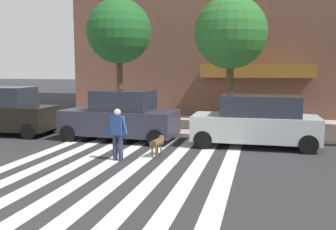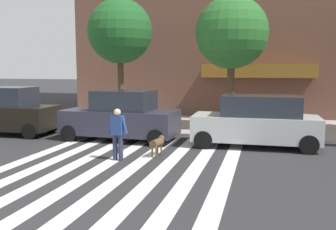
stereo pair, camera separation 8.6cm
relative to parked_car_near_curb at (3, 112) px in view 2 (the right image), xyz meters
The scene contains 10 objects.
ground_plane 7.88m from the parked_car_near_curb, 36.86° to the right, with size 160.00×160.00×0.00m, color #2B2B2D.
sidewalk_far 7.59m from the parked_car_near_curb, 33.93° to the left, with size 80.00×6.00×0.15m, color #B1A2A1.
crosswalk_stripes 8.48m from the parked_car_near_curb, 33.82° to the right, with size 6.75×11.19×0.01m.
parked_car_near_curb is the anchor object (origin of this frame).
parked_car_behind_first 5.55m from the parked_car_near_curb, ahead, with size 4.64×2.15×2.01m.
parked_car_third_in_line 10.86m from the parked_car_near_curb, ahead, with size 4.57×1.99×1.90m.
street_tree_nearest 6.45m from the parked_car_near_curb, 35.96° to the left, with size 3.10×3.10×6.04m.
street_tree_middle 10.63m from the parked_car_near_curb, 16.94° to the left, with size 3.20×3.20×5.90m.
pedestrian_dog_walker 7.45m from the parked_car_near_curb, 25.90° to the right, with size 0.71×0.29×1.64m.
dog_on_leash 8.11m from the parked_car_near_curb, 17.04° to the right, with size 0.35×1.00×0.65m.
Camera 2 is at (4.87, -3.55, 2.89)m, focal length 40.40 mm.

